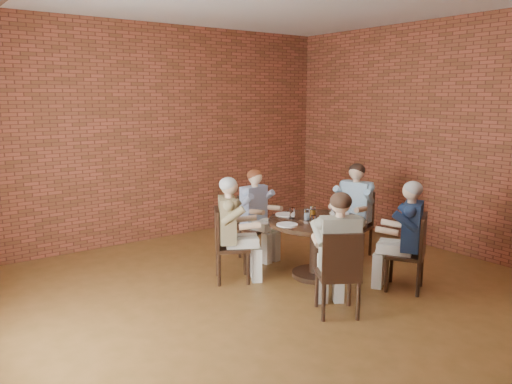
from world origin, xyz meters
TOP-DOWN VIEW (x-y plane):
  - floor at (0.00, 0.00)m, footprint 7.00×7.00m
  - wall_back at (0.00, 3.50)m, footprint 7.00×0.00m
  - wall_right at (3.25, 0.00)m, footprint 0.00×7.00m
  - dining_table at (0.90, 0.63)m, footprint 1.24×1.24m
  - chair_a at (1.98, 0.96)m, footprint 0.54×0.54m
  - diner_a at (1.90, 0.93)m, footprint 0.79×0.70m
  - chair_b at (0.72, 1.78)m, footprint 0.45×0.45m
  - diner_b at (0.74, 1.71)m, footprint 0.58×0.67m
  - chair_c at (-0.12, 1.20)m, footprint 0.57×0.57m
  - diner_c at (-0.05, 1.16)m, footprint 0.81×0.76m
  - chair_d at (0.26, -0.39)m, footprint 0.58×0.58m
  - diner_d at (0.31, -0.32)m, footprint 0.78×0.82m
  - chair_e at (1.49, -0.38)m, footprint 0.57×0.57m
  - diner_e at (1.45, -0.31)m, footprint 0.77×0.81m
  - plate_a at (1.36, 0.70)m, footprint 0.26×0.26m
  - plate_b at (0.74, 1.08)m, footprint 0.26×0.26m
  - plate_c at (0.42, 0.65)m, footprint 0.26×0.26m
  - plate_d at (1.11, 0.20)m, footprint 0.26×0.26m
  - glass_a at (1.15, 0.60)m, footprint 0.07×0.07m
  - glass_b at (0.96, 0.79)m, footprint 0.07×0.07m
  - glass_c at (0.69, 0.88)m, footprint 0.07×0.07m
  - glass_d at (0.79, 0.71)m, footprint 0.07×0.07m
  - glass_e at (0.62, 0.41)m, footprint 0.07×0.07m
  - glass_f at (0.63, 0.26)m, footprint 0.07×0.07m
  - smartphone at (1.15, 0.26)m, footprint 0.10×0.16m

SIDE VIEW (x-z plane):
  - floor at x=0.00m, z-range 0.00..0.00m
  - chair_b at x=0.72m, z-range 0.04..0.95m
  - chair_c at x=-0.12m, z-range 0.04..0.97m
  - chair_e at x=1.49m, z-range 0.04..0.97m
  - chair_d at x=0.26m, z-range 0.04..0.97m
  - chair_a at x=1.98m, z-range 0.04..0.98m
  - dining_table at x=0.90m, z-range 0.15..0.90m
  - diner_b at x=0.74m, z-range 0.00..1.27m
  - diner_c at x=-0.05m, z-range 0.00..1.31m
  - diner_e at x=1.45m, z-range 0.00..1.32m
  - diner_d at x=0.31m, z-range 0.00..1.32m
  - diner_a at x=1.90m, z-range 0.00..1.35m
  - smartphone at x=1.15m, z-range 0.75..0.76m
  - plate_a at x=1.36m, z-range 0.75..0.76m
  - plate_b at x=0.74m, z-range 0.75..0.76m
  - plate_c at x=0.42m, z-range 0.75..0.76m
  - plate_d at x=1.11m, z-range 0.75..0.76m
  - glass_a at x=1.15m, z-range 0.75..0.89m
  - glass_b at x=0.96m, z-range 0.75..0.89m
  - glass_c at x=0.69m, z-range 0.75..0.89m
  - glass_d at x=0.79m, z-range 0.75..0.89m
  - glass_e at x=0.62m, z-range 0.75..0.89m
  - glass_f at x=0.63m, z-range 0.75..0.89m
  - wall_back at x=0.00m, z-range -1.80..5.20m
  - wall_right at x=3.25m, z-range -1.80..5.20m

